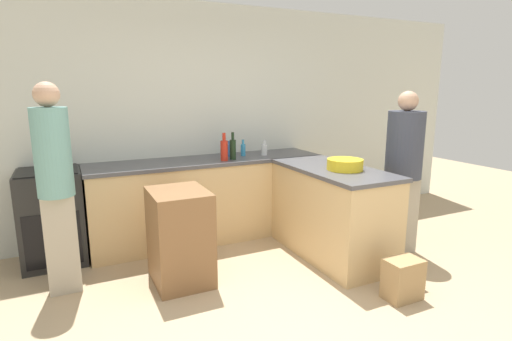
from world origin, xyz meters
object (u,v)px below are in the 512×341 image
dish_soap_bottle (243,149)px  hot_sauce_bottle (224,150)px  mixing_bowl (345,164)px  range_oven (52,217)px  water_bottle_blue (230,150)px  vinegar_bottle_clear (264,149)px  wine_bottle_dark (233,149)px  paper_bag (403,279)px  island_table (180,237)px  person_by_range (55,180)px  person_at_peninsula (403,168)px

dish_soap_bottle → hot_sauce_bottle: 0.38m
mixing_bowl → range_oven: bearing=155.8°
water_bottle_blue → vinegar_bottle_clear: (0.40, -0.10, 0.00)m
water_bottle_blue → wine_bottle_dark: size_ratio=0.59×
water_bottle_blue → mixing_bowl: bearing=-59.6°
water_bottle_blue → paper_bag: water_bottle_blue is taller
island_table → mixing_bowl: size_ratio=2.41×
water_bottle_blue → paper_bag: (0.69, -2.11, -0.84)m
vinegar_bottle_clear → paper_bag: vinegar_bottle_clear is taller
range_oven → hot_sauce_bottle: bearing=-6.5°
water_bottle_blue → person_by_range: size_ratio=0.10×
water_bottle_blue → range_oven: bearing=-178.8°
wine_bottle_dark → person_by_range: size_ratio=0.17×
dish_soap_bottle → range_oven: bearing=-179.9°
range_oven → vinegar_bottle_clear: vinegar_bottle_clear is taller
vinegar_bottle_clear → person_by_range: size_ratio=0.10×
island_table → mixing_bowl: mixing_bowl is taller
hot_sauce_bottle → person_by_range: 1.76m
vinegar_bottle_clear → person_by_range: bearing=-164.0°
island_table → dish_soap_bottle: (1.05, 0.96, 0.59)m
water_bottle_blue → paper_bag: bearing=-71.9°
water_bottle_blue → hot_sauce_bottle: (-0.16, -0.24, 0.05)m
hot_sauce_bottle → water_bottle_blue: bearing=55.9°
wine_bottle_dark → person_by_range: (-1.80, -0.54, -0.07)m
person_by_range → person_at_peninsula: person_by_range is taller
water_bottle_blue → dish_soap_bottle: 0.16m
island_table → water_bottle_blue: size_ratio=4.67×
island_table → mixing_bowl: (1.62, -0.24, 0.57)m
vinegar_bottle_clear → paper_bag: 2.19m
range_oven → person_by_range: 0.88m
range_oven → mixing_bowl: size_ratio=2.68×
hot_sauce_bottle → person_at_peninsula: bearing=-35.5°
person_at_peninsula → island_table: bearing=171.2°
water_bottle_blue → vinegar_bottle_clear: size_ratio=0.99×
vinegar_bottle_clear → wine_bottle_dark: wine_bottle_dark is taller
wine_bottle_dark → person_by_range: 1.88m
mixing_bowl → person_at_peninsula: (0.66, -0.11, -0.07)m
island_table → person_at_peninsula: bearing=-8.8°
island_table → paper_bag: (1.58, -1.11, -0.25)m
hot_sauce_bottle → wine_bottle_dark: bearing=15.5°
vinegar_bottle_clear → hot_sauce_bottle: hot_sauce_bottle is taller
person_by_range → person_at_peninsula: (3.23, -0.60, -0.07)m
mixing_bowl → wine_bottle_dark: 1.29m
wine_bottle_dark → hot_sauce_bottle: (-0.12, -0.03, 0.00)m
dish_soap_bottle → person_at_peninsula: size_ratio=0.11×
paper_bag → vinegar_bottle_clear: bearing=98.1°
water_bottle_blue → person_by_range: (-1.85, -0.75, -0.02)m
dish_soap_bottle → hot_sauce_bottle: size_ratio=0.63×
water_bottle_blue → hot_sauce_bottle: hot_sauce_bottle is taller
mixing_bowl → hot_sauce_bottle: size_ratio=1.14×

